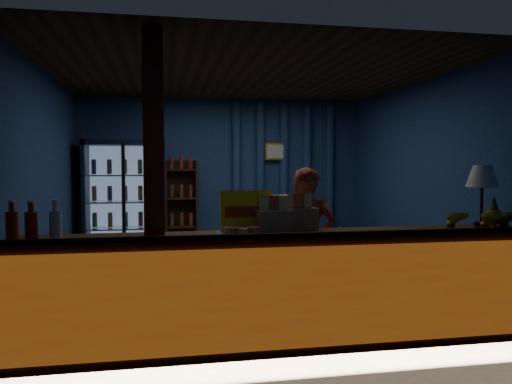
% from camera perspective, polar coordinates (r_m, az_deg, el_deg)
% --- Properties ---
extents(ground, '(4.60, 4.60, 0.00)m').
position_cam_1_polar(ground, '(6.21, -1.19, -11.11)').
color(ground, '#515154').
rests_on(ground, ground).
extents(room_walls, '(4.60, 4.60, 4.60)m').
position_cam_1_polar(room_walls, '(6.02, -1.20, 3.53)').
color(room_walls, navy).
rests_on(room_walls, ground).
extents(counter, '(4.40, 0.57, 0.99)m').
position_cam_1_polar(counter, '(4.28, 3.05, -11.03)').
color(counter, brown).
rests_on(counter, ground).
extents(support_post, '(0.16, 0.16, 2.60)m').
position_cam_1_polar(support_post, '(4.05, -11.55, -0.08)').
color(support_post, maroon).
rests_on(support_post, ground).
extents(beverage_cooler, '(1.20, 0.62, 1.90)m').
position_cam_1_polar(beverage_cooler, '(7.90, -14.67, -1.30)').
color(beverage_cooler, black).
rests_on(beverage_cooler, ground).
extents(bottle_shelf, '(0.50, 0.28, 1.60)m').
position_cam_1_polar(bottle_shelf, '(8.04, -8.53, -2.16)').
color(bottle_shelf, '#371D11').
rests_on(bottle_shelf, ground).
extents(curtain_folds, '(1.74, 0.14, 2.50)m').
position_cam_1_polar(curtain_folds, '(8.32, 3.20, 1.53)').
color(curtain_folds, navy).
rests_on(curtain_folds, room_walls).
extents(framed_picture, '(0.36, 0.04, 0.28)m').
position_cam_1_polar(framed_picture, '(8.25, 2.27, 4.64)').
color(framed_picture, gold).
rests_on(framed_picture, room_walls).
extents(shopkeeper, '(0.63, 0.51, 1.50)m').
position_cam_1_polar(shopkeeper, '(4.84, 5.88, -6.09)').
color(shopkeeper, '#993C29').
rests_on(shopkeeper, ground).
extents(green_chair, '(0.80, 0.81, 0.55)m').
position_cam_1_polar(green_chair, '(7.78, 9.54, -6.19)').
color(green_chair, '#56AD66').
rests_on(green_chair, ground).
extents(side_table, '(0.61, 0.47, 0.63)m').
position_cam_1_polar(side_table, '(7.73, 2.57, -6.28)').
color(side_table, '#371D11').
rests_on(side_table, ground).
extents(yellow_sign, '(0.44, 0.09, 0.35)m').
position_cam_1_polar(yellow_sign, '(4.22, -1.09, -2.25)').
color(yellow_sign, yellow).
rests_on(yellow_sign, counter).
extents(soda_bottles, '(0.41, 0.17, 0.30)m').
position_cam_1_polar(soda_bottles, '(4.15, -24.12, -3.35)').
color(soda_bottles, '#AF250B').
rests_on(soda_bottles, counter).
extents(snack_box_left, '(0.32, 0.27, 0.32)m').
position_cam_1_polar(snack_box_left, '(4.23, 1.96, -3.12)').
color(snack_box_left, '#A67950').
rests_on(snack_box_left, counter).
extents(snack_box_centre, '(0.32, 0.27, 0.33)m').
position_cam_1_polar(snack_box_centre, '(4.39, 4.73, -2.87)').
color(snack_box_centre, '#A67950').
rests_on(snack_box_centre, counter).
extents(pastry_tray, '(0.44, 0.44, 0.07)m').
position_cam_1_polar(pastry_tray, '(4.05, -1.53, -4.65)').
color(pastry_tray, silver).
rests_on(pastry_tray, counter).
extents(banana_bunches, '(0.78, 0.30, 0.17)m').
position_cam_1_polar(banana_bunches, '(4.95, 24.50, -2.81)').
color(banana_bunches, yellow).
rests_on(banana_bunches, counter).
extents(table_lamp, '(0.29, 0.29, 0.57)m').
position_cam_1_polar(table_lamp, '(5.02, 24.44, 1.40)').
color(table_lamp, black).
rests_on(table_lamp, counter).
extents(pineapple, '(0.16, 0.16, 0.28)m').
position_cam_1_polar(pineapple, '(5.15, 25.51, -2.28)').
color(pineapple, '#8B5819').
rests_on(pineapple, counter).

